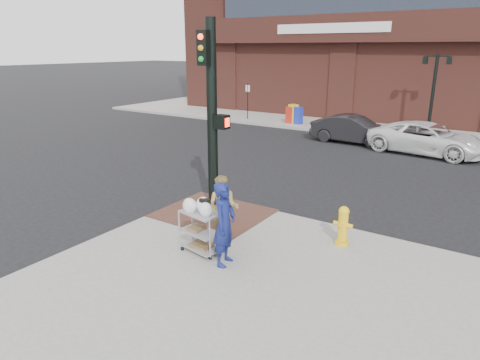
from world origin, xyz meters
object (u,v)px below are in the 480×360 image
Objects in this scene: woman_blue at (224,224)px; minivan_white at (427,138)px; fire_hydrant at (343,225)px; utility_cart at (201,228)px; lamp_post at (434,86)px; traffic_signal_pole at (212,116)px; sedan_dark at (353,129)px; pedestrian_tan at (223,208)px.

woman_blue is 0.36× the size of minivan_white.
woman_blue is 2.82m from fire_hydrant.
utility_cart is 3.20m from fire_hydrant.
woman_blue is 1.91× the size of fire_hydrant.
woman_blue reaches higher than minivan_white.
utility_cart is (-1.44, -17.08, -1.90)m from lamp_post.
minivan_white is (3.17, 11.25, -2.15)m from traffic_signal_pole.
sedan_dark is 13.54m from utility_cart.
lamp_post is 15.18m from fire_hydrant.
lamp_post is at bearing -14.30° from woman_blue.
traffic_signal_pole is at bearing -176.55° from sedan_dark.
lamp_post is 4.93m from sedan_dark.
woman_blue is (1.78, -2.00, -1.79)m from traffic_signal_pole.
woman_blue is (-0.69, -17.23, -1.58)m from lamp_post.
woman_blue is 1.15× the size of pedestrian_tan.
traffic_signal_pole is 1.02× the size of minivan_white.
woman_blue reaches higher than utility_cart.
woman_blue reaches higher than sedan_dark.
minivan_white is at bearing 91.63° from fire_hydrant.
pedestrian_tan is 12.74m from sedan_dark.
sedan_dark is at bearing 91.34° from traffic_signal_pole.
minivan_white is 11.04m from fire_hydrant.
minivan_white is at bearing -94.23° from sedan_dark.
pedestrian_tan is at bearing 177.41° from minivan_white.
sedan_dark reaches higher than fire_hydrant.
woman_blue is 1.21m from pedestrian_tan.
utility_cart reaches higher than minivan_white.
lamp_post is 2.26× the size of woman_blue.
fire_hydrant is (1.71, 2.21, -0.41)m from woman_blue.
fire_hydrant is at bearing 39.99° from utility_cart.
lamp_post is 17.31m from woman_blue.
lamp_post is at bearing 17.09° from minivan_white.
pedestrian_tan is at bearing 24.84° from woman_blue.
utility_cart reaches higher than fire_hydrant.
sedan_dark is 3.25× the size of utility_cart.
pedestrian_tan is at bearing -44.35° from traffic_signal_pole.
traffic_signal_pole is at bearing 115.84° from pedestrian_tan.
sedan_dark is 0.83× the size of minivan_white.
traffic_signal_pole is 4.01× the size of utility_cart.
minivan_white is 13.27m from utility_cart.
lamp_post reaches higher than minivan_white.
woman_blue is at bearing -169.32° from sedan_dark.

